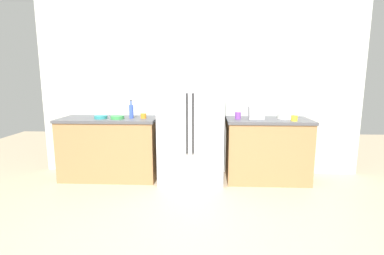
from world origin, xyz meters
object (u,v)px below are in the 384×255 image
at_px(cup_a, 261,114).
at_px(cup_d, 143,116).
at_px(cup_b, 294,118).
at_px(rice_cooker, 286,109).
at_px(bowl_b, 101,117).
at_px(toaster, 256,113).
at_px(refrigerator, 191,120).
at_px(bottle_a, 131,111).
at_px(cup_c, 238,116).
at_px(bowl_a, 117,117).

relative_size(cup_a, cup_d, 1.26).
relative_size(cup_a, cup_b, 1.23).
xyz_separation_m(rice_cooker, cup_d, (-2.06, -0.07, -0.10)).
distance_m(cup_d, bowl_b, 0.62).
distance_m(toaster, bowl_b, 2.25).
distance_m(cup_b, bowl_b, 2.74).
bearing_deg(refrigerator, bottle_a, 179.09).
bearing_deg(bottle_a, cup_c, -0.42).
bearing_deg(cup_d, rice_cooker, 1.89).
height_order(cup_b, cup_d, cup_b).
distance_m(rice_cooker, bowl_b, 2.68).
bearing_deg(cup_b, bowl_a, 178.08).
height_order(cup_b, bowl_a, cup_b).
bearing_deg(toaster, cup_d, -179.39).
relative_size(bottle_a, bowl_b, 1.45).
bearing_deg(bowl_a, cup_a, 6.53).
bearing_deg(refrigerator, bowl_b, -178.13).
relative_size(refrigerator, cup_c, 18.00).
height_order(refrigerator, bowl_a, refrigerator).
distance_m(refrigerator, cup_d, 0.70).
relative_size(cup_b, bowl_a, 0.45).
relative_size(refrigerator, rice_cooker, 6.23).
bearing_deg(bowl_b, bowl_a, -4.19).
relative_size(cup_a, bowl_b, 0.57).
height_order(cup_c, cup_d, cup_c).
bearing_deg(rice_cooker, bowl_a, -176.72).
height_order(toaster, cup_a, toaster).
bearing_deg(cup_c, bottle_a, 179.58).
height_order(toaster, bowl_b, toaster).
xyz_separation_m(cup_b, bowl_b, (-2.73, 0.10, -0.02)).
xyz_separation_m(bottle_a, bowl_a, (-0.19, -0.08, -0.08)).
distance_m(refrigerator, rice_cooker, 1.37).
xyz_separation_m(cup_d, bowl_b, (-0.61, -0.05, -0.01)).
xyz_separation_m(refrigerator, cup_c, (0.67, 0.00, 0.07)).
xyz_separation_m(refrigerator, bottle_a, (-0.88, 0.01, 0.12)).
distance_m(refrigerator, bowl_b, 1.31).
distance_m(refrigerator, toaster, 0.94).
relative_size(cup_a, cup_c, 1.06).
bearing_deg(cup_d, bottle_a, 178.68).
bearing_deg(rice_cooker, cup_c, -173.80).
relative_size(toaster, cup_c, 2.12).
height_order(refrigerator, toaster, refrigerator).
bearing_deg(cup_a, cup_d, -174.43).
bearing_deg(bottle_a, cup_a, 4.93).
height_order(cup_d, bowl_a, cup_d).
bearing_deg(cup_d, cup_c, -0.30).
height_order(cup_d, bowl_b, cup_d).
height_order(bottle_a, cup_c, bottle_a).
relative_size(cup_d, bowl_b, 0.45).
distance_m(refrigerator, bowl_a, 1.06).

